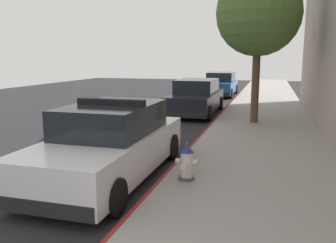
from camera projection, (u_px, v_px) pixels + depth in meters
The scene contains 8 objects.
ground_plane at pixel (87, 133), 12.55m from camera, with size 30.12×60.00×0.20m, color #232326.
sidewalk_pavement at pixel (262, 139), 10.88m from camera, with size 3.60×60.00×0.14m, color gray.
curb_painted_edge at pixel (203, 135), 11.39m from camera, with size 0.08×60.00×0.14m, color maroon.
police_cruiser at pixel (111, 143), 7.47m from camera, with size 1.94×4.84×1.68m.
parked_car_silver_ahead at pixel (196, 98), 16.07m from camera, with size 1.94×4.84×1.56m.
parked_car_dark_far at pixel (221, 85), 23.84m from camera, with size 1.94×4.84×1.56m.
fire_hydrant at pixel (187, 163), 6.96m from camera, with size 0.44×0.40×0.76m.
street_tree at pixel (259, 14), 12.55m from camera, with size 3.03×3.03×5.45m.
Camera 1 is at (1.97, -1.00, 2.53)m, focal length 37.83 mm.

